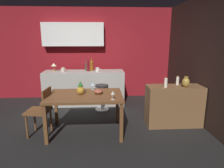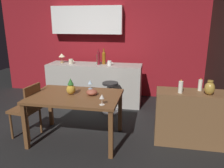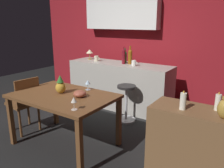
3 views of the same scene
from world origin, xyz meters
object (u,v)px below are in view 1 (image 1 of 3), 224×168
at_px(chair_near_window, 42,109).
at_px(dining_table, 85,99).
at_px(wine_bottle_amber, 92,65).
at_px(bar_stool, 102,97).
at_px(wine_glass_right, 113,93).
at_px(pineapple_centerpiece, 81,89).
at_px(wine_bottle_ruby, 88,65).
at_px(vase_brass, 186,82).
at_px(sideboard_cabinet, 174,106).
at_px(wine_bottle_green, 87,66).
at_px(pillar_candle_tall, 166,83).
at_px(fruit_bowl, 98,91).
at_px(cup_cream, 63,70).
at_px(wine_glass_left, 93,84).
at_px(counter_lamp, 54,65).
at_px(cup_white, 97,70).
at_px(pillar_candle_short, 178,81).

bearing_deg(chair_near_window, dining_table, 4.20).
bearing_deg(wine_bottle_amber, bar_stool, -65.57).
height_order(wine_glass_right, pineapple_centerpiece, pineapple_centerpiece).
distance_m(wine_bottle_ruby, vase_brass, 2.50).
bearing_deg(wine_glass_right, wine_bottle_ruby, 105.26).
relative_size(sideboard_cabinet, wine_bottle_green, 3.82).
relative_size(pineapple_centerpiece, pillar_candle_tall, 1.26).
distance_m(pineapple_centerpiece, wine_bottle_ruby, 1.64).
bearing_deg(wine_bottle_ruby, fruit_bowl, -79.62).
bearing_deg(chair_near_window, cup_cream, 86.63).
xyz_separation_m(pineapple_centerpiece, fruit_bowl, (0.33, 0.02, -0.06)).
bearing_deg(dining_table, wine_bottle_ruby, 91.61).
distance_m(cup_cream, vase_brass, 3.02).
relative_size(wine_bottle_amber, vase_brass, 1.65).
bearing_deg(wine_glass_left, sideboard_cabinet, -4.35).
bearing_deg(counter_lamp, bar_stool, -24.37).
bearing_deg(cup_white, dining_table, -97.49).
bearing_deg(wine_glass_left, wine_bottle_amber, 93.23).
height_order(wine_glass_left, pineapple_centerpiece, pineapple_centerpiece).
distance_m(pillar_candle_tall, vase_brass, 0.39).
height_order(wine_bottle_green, pillar_candle_short, wine_bottle_green).
height_order(sideboard_cabinet, cup_white, cup_white).
bearing_deg(wine_bottle_green, counter_lamp, -177.67).
height_order(chair_near_window, bar_stool, chair_near_window).
xyz_separation_m(wine_glass_right, counter_lamp, (-1.43, 2.04, 0.21)).
bearing_deg(chair_near_window, cup_white, 59.09).
bearing_deg(pineapple_centerpiece, wine_bottle_green, 89.97).
height_order(chair_near_window, wine_bottle_ruby, wine_bottle_ruby).
height_order(wine_glass_left, fruit_bowl, wine_glass_left).
bearing_deg(sideboard_cabinet, vase_brass, -27.32).
distance_m(sideboard_cabinet, counter_lamp, 3.15).
relative_size(dining_table, wine_glass_right, 9.10).
height_order(wine_glass_left, vase_brass, vase_brass).
relative_size(wine_bottle_ruby, counter_lamp, 1.56).
bearing_deg(vase_brass, pillar_candle_short, 116.25).
bearing_deg(pillar_candle_tall, dining_table, -174.13).
height_order(fruit_bowl, pillar_candle_tall, pillar_candle_tall).
bearing_deg(wine_bottle_ruby, cup_white, -13.30).
bearing_deg(wine_bottle_amber, vase_brass, -40.08).
relative_size(chair_near_window, fruit_bowl, 5.25).
xyz_separation_m(sideboard_cabinet, chair_near_window, (-2.55, -0.29, 0.08)).
bearing_deg(pillar_candle_short, wine_bottle_ruby, 144.94).
height_order(dining_table, pillar_candle_tall, pillar_candle_tall).
bearing_deg(wine_bottle_amber, dining_table, -91.84).
bearing_deg(fruit_bowl, pineapple_centerpiece, -176.36).
relative_size(wine_glass_right, wine_bottle_green, 0.52).
xyz_separation_m(bar_stool, wine_glass_right, (0.18, -1.48, 0.51)).
bearing_deg(counter_lamp, wine_glass_right, -55.08).
distance_m(fruit_bowl, vase_brass, 1.70).
bearing_deg(sideboard_cabinet, chair_near_window, -173.45).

